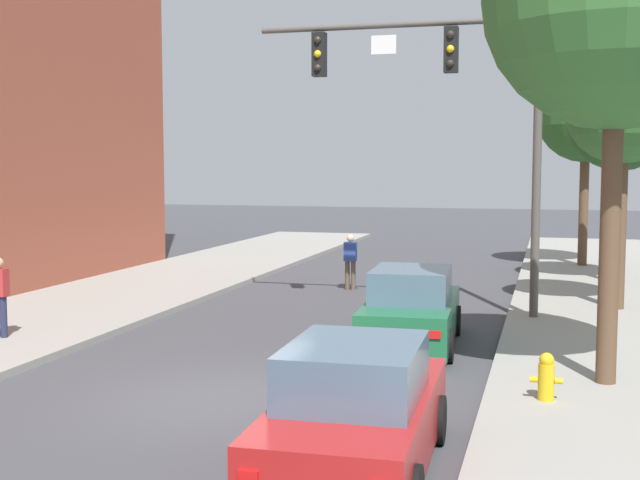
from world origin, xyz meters
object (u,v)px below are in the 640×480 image
traffic_signal_mast (454,92)px  pedestrian_crossing_road (350,259)px  street_tree_second (623,108)px  car_lead_green (411,311)px  car_following_red (356,415)px  fire_hydrant (546,377)px  street_tree_farthest (586,114)px  street_tree_third (621,119)px

traffic_signal_mast → pedestrian_crossing_road: traffic_signal_mast is taller
street_tree_second → traffic_signal_mast: bearing=-156.2°
car_lead_green → car_following_red: 7.16m
traffic_signal_mast → pedestrian_crossing_road: 6.85m
fire_hydrant → street_tree_farthest: bearing=86.5°
fire_hydrant → street_tree_farthest: size_ratio=0.10×
car_following_red → street_tree_third: (4.09, 16.91, 4.29)m
pedestrian_crossing_road → street_tree_third: 9.01m
car_lead_green → street_tree_third: (4.61, 9.76, 4.29)m
car_following_red → pedestrian_crossing_road: bearing=103.7°
traffic_signal_mast → street_tree_third: traffic_signal_mast is taller
car_following_red → street_tree_second: street_tree_second is taller
car_following_red → street_tree_second: 13.36m
car_following_red → fire_hydrant: (2.14, 3.31, -0.22)m
pedestrian_crossing_road → fire_hydrant: (5.64, -11.01, -0.41)m
pedestrian_crossing_road → street_tree_third: street_tree_third is taller
car_lead_green → street_tree_third: street_tree_third is taller
street_tree_third → car_following_red: bearing=-103.6°
street_tree_second → street_tree_farthest: size_ratio=0.90×
car_following_red → pedestrian_crossing_road: size_ratio=2.61×
car_lead_green → car_following_red: size_ratio=1.01×
street_tree_third → street_tree_farthest: street_tree_farthest is taller
car_lead_green → car_following_red: bearing=-85.9°
traffic_signal_mast → street_tree_second: bearing=23.8°
street_tree_farthest → fire_hydrant: bearing=-93.5°
car_following_red → street_tree_farthest: bearing=81.3°
street_tree_second → street_tree_third: bearing=86.2°
fire_hydrant → street_tree_farthest: (1.11, 17.88, 4.93)m
traffic_signal_mast → street_tree_third: 7.76m
pedestrian_crossing_road → fire_hydrant: size_ratio=2.28×
car_following_red → street_tree_third: 17.92m
car_following_red → car_lead_green: bearing=94.1°
fire_hydrant → street_tree_farthest: 18.58m
traffic_signal_mast → car_following_red: (0.08, -10.37, -4.63)m
traffic_signal_mast → street_tree_third: (4.18, 6.54, -0.34)m
car_following_red → street_tree_farthest: size_ratio=0.61×
street_tree_second → street_tree_farthest: (-0.52, 9.12, 0.40)m
pedestrian_crossing_road → car_lead_green: bearing=-67.4°
traffic_signal_mast → car_lead_green: 5.66m
car_following_red → street_tree_third: street_tree_third is taller
fire_hydrant → pedestrian_crossing_road: bearing=117.1°
street_tree_second → street_tree_farthest: 9.14m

